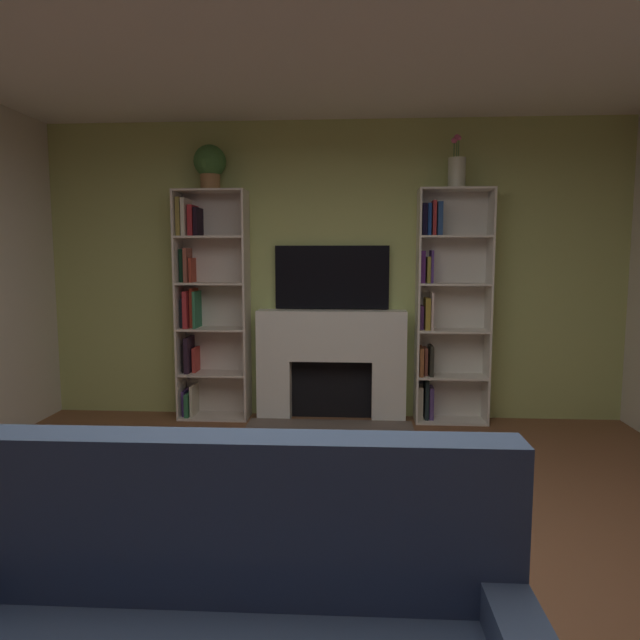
# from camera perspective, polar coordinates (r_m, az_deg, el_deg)

# --- Properties ---
(ground_plane) EXTENTS (6.82, 6.82, 0.00)m
(ground_plane) POSITION_cam_1_polar(r_m,az_deg,el_deg) (2.82, -1.69, -25.59)
(ground_plane) COLOR brown
(wall_back_accent) EXTENTS (5.42, 0.06, 2.72)m
(wall_back_accent) POSITION_cam_1_polar(r_m,az_deg,el_deg) (5.26, 1.25, 4.93)
(wall_back_accent) COLOR #B4C16D
(wall_back_accent) RESTS_ON ground_plane
(fireplace) EXTENTS (1.45, 0.56, 1.01)m
(fireplace) POSITION_cam_1_polar(r_m,az_deg,el_deg) (5.19, 1.15, -4.20)
(fireplace) COLOR white
(fireplace) RESTS_ON ground_plane
(tv) EXTENTS (1.04, 0.06, 0.58)m
(tv) POSITION_cam_1_polar(r_m,az_deg,el_deg) (5.20, 1.22, 4.33)
(tv) COLOR black
(tv) RESTS_ON fireplace
(bookshelf_left) EXTENTS (0.64, 0.30, 2.09)m
(bookshelf_left) POSITION_cam_1_polar(r_m,az_deg,el_deg) (5.32, -11.43, 1.77)
(bookshelf_left) COLOR beige
(bookshelf_left) RESTS_ON ground_plane
(bookshelf_right) EXTENTS (0.64, 0.28, 2.09)m
(bookshelf_right) POSITION_cam_1_polar(r_m,az_deg,el_deg) (5.21, 12.42, 1.19)
(bookshelf_right) COLOR silver
(bookshelf_right) RESTS_ON ground_plane
(potted_plant) EXTENTS (0.29, 0.29, 0.40)m
(potted_plant) POSITION_cam_1_polar(r_m,az_deg,el_deg) (5.30, -11.04, 15.15)
(potted_plant) COLOR #A07245
(potted_plant) RESTS_ON bookshelf_left
(vase_with_flowers) EXTENTS (0.15, 0.15, 0.45)m
(vase_with_flowers) POSITION_cam_1_polar(r_m,az_deg,el_deg) (5.19, 13.62, 14.38)
(vase_with_flowers) COLOR beige
(vase_with_flowers) RESTS_ON bookshelf_right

